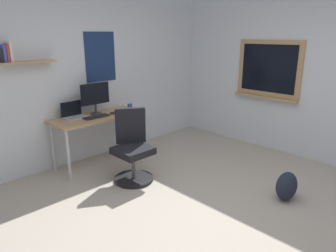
{
  "coord_description": "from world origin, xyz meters",
  "views": [
    {
      "loc": [
        -2.35,
        -1.75,
        1.89
      ],
      "look_at": [
        0.09,
        0.73,
        0.85
      ],
      "focal_mm": 33.06,
      "sensor_mm": 36.0,
      "label": 1
    }
  ],
  "objects_px": {
    "office_chair": "(132,150)",
    "computer_mouse": "(113,113)",
    "monitor_primary": "(95,96)",
    "keyboard": "(96,117)",
    "coffee_mug": "(130,107)",
    "desk": "(98,121)",
    "laptop": "(74,114)",
    "backpack": "(287,186)"
  },
  "relations": [
    {
      "from": "office_chair",
      "to": "computer_mouse",
      "type": "height_order",
      "value": "office_chair"
    },
    {
      "from": "monitor_primary",
      "to": "computer_mouse",
      "type": "height_order",
      "value": "monitor_primary"
    },
    {
      "from": "keyboard",
      "to": "coffee_mug",
      "type": "height_order",
      "value": "coffee_mug"
    },
    {
      "from": "desk",
      "to": "keyboard",
      "type": "xyz_separation_m",
      "value": [
        -0.07,
        -0.07,
        0.09
      ]
    },
    {
      "from": "laptop",
      "to": "monitor_primary",
      "type": "xyz_separation_m",
      "value": [
        0.34,
        -0.05,
        0.22
      ]
    },
    {
      "from": "coffee_mug",
      "to": "backpack",
      "type": "xyz_separation_m",
      "value": [
        0.39,
        -2.46,
        -0.62
      ]
    },
    {
      "from": "monitor_primary",
      "to": "coffee_mug",
      "type": "bearing_deg",
      "value": -11.7
    },
    {
      "from": "office_chair",
      "to": "monitor_primary",
      "type": "relative_size",
      "value": 2.05
    },
    {
      "from": "office_chair",
      "to": "coffee_mug",
      "type": "bearing_deg",
      "value": 53.36
    },
    {
      "from": "computer_mouse",
      "to": "coffee_mug",
      "type": "distance_m",
      "value": 0.37
    },
    {
      "from": "office_chair",
      "to": "backpack",
      "type": "distance_m",
      "value": 1.96
    },
    {
      "from": "coffee_mug",
      "to": "backpack",
      "type": "bearing_deg",
      "value": -81.08
    },
    {
      "from": "keyboard",
      "to": "desk",
      "type": "bearing_deg",
      "value": 46.48
    },
    {
      "from": "keyboard",
      "to": "coffee_mug",
      "type": "distance_m",
      "value": 0.65
    },
    {
      "from": "desk",
      "to": "monitor_primary",
      "type": "bearing_deg",
      "value": 69.63
    },
    {
      "from": "desk",
      "to": "keyboard",
      "type": "bearing_deg",
      "value": -133.52
    },
    {
      "from": "desk",
      "to": "laptop",
      "type": "height_order",
      "value": "laptop"
    },
    {
      "from": "desk",
      "to": "computer_mouse",
      "type": "bearing_deg",
      "value": -18.56
    },
    {
      "from": "desk",
      "to": "office_chair",
      "type": "height_order",
      "value": "office_chair"
    },
    {
      "from": "office_chair",
      "to": "coffee_mug",
      "type": "relative_size",
      "value": 10.33
    },
    {
      "from": "computer_mouse",
      "to": "backpack",
      "type": "distance_m",
      "value": 2.59
    },
    {
      "from": "laptop",
      "to": "computer_mouse",
      "type": "height_order",
      "value": "laptop"
    },
    {
      "from": "monitor_primary",
      "to": "backpack",
      "type": "height_order",
      "value": "monitor_primary"
    },
    {
      "from": "office_chair",
      "to": "laptop",
      "type": "relative_size",
      "value": 3.06
    },
    {
      "from": "backpack",
      "to": "coffee_mug",
      "type": "bearing_deg",
      "value": 98.92
    },
    {
      "from": "keyboard",
      "to": "coffee_mug",
      "type": "bearing_deg",
      "value": 4.43
    },
    {
      "from": "computer_mouse",
      "to": "backpack",
      "type": "xyz_separation_m",
      "value": [
        0.75,
        -2.41,
        -0.59
      ]
    },
    {
      "from": "desk",
      "to": "keyboard",
      "type": "height_order",
      "value": "keyboard"
    },
    {
      "from": "monitor_primary",
      "to": "keyboard",
      "type": "xyz_separation_m",
      "value": [
        -0.1,
        -0.16,
        -0.26
      ]
    },
    {
      "from": "office_chair",
      "to": "backpack",
      "type": "xyz_separation_m",
      "value": [
        0.94,
        -1.71,
        -0.24
      ]
    },
    {
      "from": "coffee_mug",
      "to": "computer_mouse",
      "type": "bearing_deg",
      "value": -172.2
    },
    {
      "from": "desk",
      "to": "coffee_mug",
      "type": "height_order",
      "value": "coffee_mug"
    },
    {
      "from": "office_chair",
      "to": "desk",
      "type": "bearing_deg",
      "value": 91.53
    },
    {
      "from": "office_chair",
      "to": "computer_mouse",
      "type": "distance_m",
      "value": 0.8
    },
    {
      "from": "laptop",
      "to": "keyboard",
      "type": "xyz_separation_m",
      "value": [
        0.24,
        -0.21,
        -0.04
      ]
    },
    {
      "from": "laptop",
      "to": "computer_mouse",
      "type": "relative_size",
      "value": 2.98
    },
    {
      "from": "laptop",
      "to": "computer_mouse",
      "type": "xyz_separation_m",
      "value": [
        0.52,
        -0.21,
        -0.04
      ]
    },
    {
      "from": "laptop",
      "to": "keyboard",
      "type": "distance_m",
      "value": 0.32
    },
    {
      "from": "computer_mouse",
      "to": "coffee_mug",
      "type": "relative_size",
      "value": 1.13
    },
    {
      "from": "coffee_mug",
      "to": "office_chair",
      "type": "bearing_deg",
      "value": -126.64
    },
    {
      "from": "backpack",
      "to": "computer_mouse",
      "type": "bearing_deg",
      "value": 107.32
    },
    {
      "from": "desk",
      "to": "monitor_primary",
      "type": "distance_m",
      "value": 0.37
    }
  ]
}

